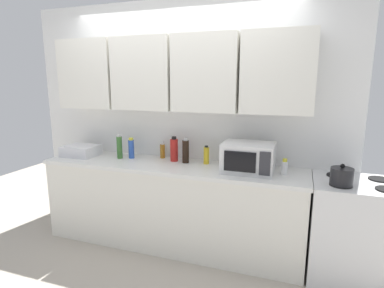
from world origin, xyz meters
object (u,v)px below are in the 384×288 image
at_px(bottle_yellow_mustard, 206,155).
at_px(bottle_red_sauce, 174,150).
at_px(microwave, 248,158).
at_px(bottle_green_oil, 119,147).
at_px(dish_rack, 81,151).
at_px(bottle_amber_vinegar, 162,151).
at_px(stove_range, 355,231).
at_px(bottle_soy_dark, 186,151).
at_px(bottle_white_jar, 284,167).
at_px(bottle_blue_cleaner, 131,148).
at_px(kettle, 342,176).

height_order(bottle_yellow_mustard, bottle_red_sauce, bottle_red_sauce).
relative_size(microwave, bottle_red_sauce, 1.79).
bearing_deg(bottle_green_oil, dish_rack, -175.03).
bearing_deg(bottle_amber_vinegar, stove_range, -6.96).
xyz_separation_m(stove_range, dish_rack, (-2.90, 0.02, 0.51)).
xyz_separation_m(bottle_soy_dark, bottle_green_oil, (-0.76, -0.07, 0.00)).
bearing_deg(stove_range, bottle_white_jar, 176.98).
height_order(bottle_white_jar, bottle_green_oil, bottle_green_oil).
relative_size(bottle_yellow_mustard, bottle_amber_vinegar, 1.05).
bearing_deg(dish_rack, stove_range, -0.40).
xyz_separation_m(bottle_white_jar, bottle_amber_vinegar, (-1.33, 0.21, 0.01)).
bearing_deg(bottle_blue_cleaner, bottle_amber_vinegar, 21.09).
xyz_separation_m(bottle_blue_cleaner, bottle_yellow_mustard, (0.86, 0.04, -0.02)).
height_order(microwave, bottle_yellow_mustard, microwave).
height_order(microwave, bottle_green_oil, microwave).
bearing_deg(microwave, bottle_blue_cleaner, 175.49).
xyz_separation_m(bottle_white_jar, bottle_red_sauce, (-1.15, 0.12, 0.06)).
relative_size(bottle_green_oil, bottle_amber_vinegar, 1.48).
xyz_separation_m(bottle_amber_vinegar, bottle_red_sauce, (0.18, -0.08, 0.04)).
height_order(dish_rack, bottle_yellow_mustard, bottle_yellow_mustard).
xyz_separation_m(dish_rack, bottle_yellow_mustard, (1.48, 0.14, 0.03)).
bearing_deg(bottle_white_jar, microwave, -175.93).
height_order(stove_range, microwave, microwave).
distance_m(dish_rack, bottle_red_sauce, 1.12).
distance_m(microwave, bottle_yellow_mustard, 0.49).
xyz_separation_m(stove_range, microwave, (-0.96, 0.01, 0.59)).
height_order(stove_range, bottle_blue_cleaner, bottle_blue_cleaner).
relative_size(microwave, bottle_blue_cleaner, 2.07).
bearing_deg(bottle_soy_dark, bottle_yellow_mustard, 7.64).
height_order(kettle, bottle_amber_vinegar, kettle).
bearing_deg(bottle_green_oil, bottle_amber_vinegar, 21.66).
bearing_deg(bottle_white_jar, bottle_blue_cleaner, 177.21).
bearing_deg(bottle_soy_dark, dish_rack, -175.02).
relative_size(kettle, bottle_yellow_mustard, 0.93).
xyz_separation_m(stove_range, bottle_blue_cleaner, (-2.29, 0.11, 0.56)).
height_order(microwave, dish_rack, microwave).
bearing_deg(bottle_amber_vinegar, kettle, -11.95).
relative_size(dish_rack, bottle_blue_cleaner, 1.64).
relative_size(stove_range, bottle_red_sauce, 3.40).
relative_size(kettle, bottle_blue_cleaner, 0.77).
bearing_deg(bottle_red_sauce, stove_range, -5.00).
distance_m(dish_rack, bottle_white_jar, 2.27).
height_order(bottle_soy_dark, bottle_green_oil, same).
relative_size(kettle, bottle_red_sauce, 0.67).
height_order(microwave, bottle_blue_cleaner, microwave).
relative_size(dish_rack, bottle_yellow_mustard, 1.97).
bearing_deg(bottle_green_oil, stove_range, -1.50).
distance_m(dish_rack, bottle_soy_dark, 1.26).
bearing_deg(bottle_red_sauce, microwave, -10.11).
bearing_deg(bottle_soy_dark, bottle_red_sauce, 169.41).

